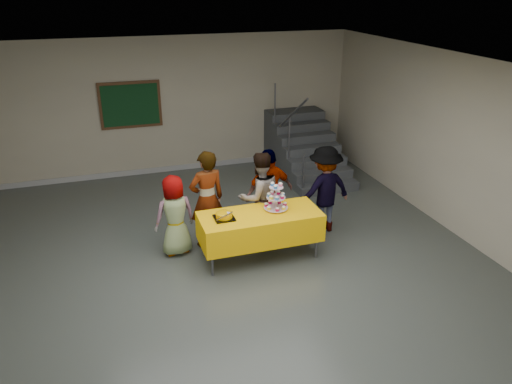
{
  "coord_description": "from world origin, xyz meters",
  "views": [
    {
      "loc": [
        -1.67,
        -5.86,
        4.11
      ],
      "look_at": [
        0.52,
        0.89,
        1.05
      ],
      "focal_mm": 35.0,
      "sensor_mm": 36.0,
      "label": 1
    }
  ],
  "objects_px": {
    "schoolchild_e": "(325,190)",
    "noticeboard": "(130,105)",
    "schoolchild_b": "(207,199)",
    "schoolchild_d": "(269,193)",
    "schoolchild_a": "(175,215)",
    "schoolchild_c": "(260,197)",
    "staircase": "(303,149)",
    "cupcake_stand": "(276,199)",
    "bake_table": "(260,226)",
    "bear_cake": "(224,215)"
  },
  "relations": [
    {
      "from": "bake_table",
      "to": "schoolchild_c",
      "type": "xyz_separation_m",
      "value": [
        0.19,
        0.6,
        0.22
      ]
    },
    {
      "from": "schoolchild_a",
      "to": "schoolchild_b",
      "type": "height_order",
      "value": "schoolchild_b"
    },
    {
      "from": "bear_cake",
      "to": "schoolchild_c",
      "type": "distance_m",
      "value": 0.96
    },
    {
      "from": "schoolchild_e",
      "to": "noticeboard",
      "type": "height_order",
      "value": "noticeboard"
    },
    {
      "from": "bear_cake",
      "to": "staircase",
      "type": "distance_m",
      "value": 4.41
    },
    {
      "from": "cupcake_stand",
      "to": "schoolchild_a",
      "type": "relative_size",
      "value": 0.34
    },
    {
      "from": "bake_table",
      "to": "staircase",
      "type": "bearing_deg",
      "value": 57.63
    },
    {
      "from": "bake_table",
      "to": "bear_cake",
      "type": "height_order",
      "value": "bear_cake"
    },
    {
      "from": "schoolchild_a",
      "to": "noticeboard",
      "type": "distance_m",
      "value": 3.84
    },
    {
      "from": "staircase",
      "to": "schoolchild_b",
      "type": "bearing_deg",
      "value": -135.87
    },
    {
      "from": "cupcake_stand",
      "to": "bear_cake",
      "type": "bearing_deg",
      "value": -175.34
    },
    {
      "from": "schoolchild_b",
      "to": "schoolchild_d",
      "type": "relative_size",
      "value": 1.06
    },
    {
      "from": "bake_table",
      "to": "cupcake_stand",
      "type": "xyz_separation_m",
      "value": [
        0.29,
        0.08,
        0.38
      ]
    },
    {
      "from": "schoolchild_c",
      "to": "schoolchild_b",
      "type": "bearing_deg",
      "value": -14.15
    },
    {
      "from": "schoolchild_a",
      "to": "staircase",
      "type": "distance_m",
      "value": 4.46
    },
    {
      "from": "bear_cake",
      "to": "schoolchild_d",
      "type": "height_order",
      "value": "schoolchild_d"
    },
    {
      "from": "bear_cake",
      "to": "schoolchild_d",
      "type": "xyz_separation_m",
      "value": [
        0.97,
        0.7,
        -0.06
      ]
    },
    {
      "from": "schoolchild_a",
      "to": "schoolchild_b",
      "type": "distance_m",
      "value": 0.58
    },
    {
      "from": "schoolchild_b",
      "to": "schoolchild_c",
      "type": "relative_size",
      "value": 1.06
    },
    {
      "from": "cupcake_stand",
      "to": "schoolchild_b",
      "type": "bearing_deg",
      "value": 148.54
    },
    {
      "from": "schoolchild_e",
      "to": "schoolchild_d",
      "type": "bearing_deg",
      "value": -16.93
    },
    {
      "from": "staircase",
      "to": "noticeboard",
      "type": "distance_m",
      "value": 3.93
    },
    {
      "from": "schoolchild_e",
      "to": "staircase",
      "type": "distance_m",
      "value": 3.02
    },
    {
      "from": "cupcake_stand",
      "to": "staircase",
      "type": "bearing_deg",
      "value": 60.61
    },
    {
      "from": "cupcake_stand",
      "to": "schoolchild_b",
      "type": "height_order",
      "value": "schoolchild_b"
    },
    {
      "from": "bear_cake",
      "to": "noticeboard",
      "type": "distance_m",
      "value": 4.44
    },
    {
      "from": "schoolchild_c",
      "to": "staircase",
      "type": "relative_size",
      "value": 0.64
    },
    {
      "from": "schoolchild_c",
      "to": "schoolchild_e",
      "type": "bearing_deg",
      "value": 168.0
    },
    {
      "from": "cupcake_stand",
      "to": "bake_table",
      "type": "bearing_deg",
      "value": -164.8
    },
    {
      "from": "schoolchild_c",
      "to": "schoolchild_e",
      "type": "xyz_separation_m",
      "value": [
        1.15,
        -0.05,
        -0.0
      ]
    },
    {
      "from": "cupcake_stand",
      "to": "schoolchild_a",
      "type": "xyz_separation_m",
      "value": [
        -1.51,
        0.49,
        -0.28
      ]
    },
    {
      "from": "bake_table",
      "to": "schoolchild_b",
      "type": "relative_size",
      "value": 1.15
    },
    {
      "from": "schoolchild_b",
      "to": "staircase",
      "type": "bearing_deg",
      "value": -146.72
    },
    {
      "from": "cupcake_stand",
      "to": "schoolchild_a",
      "type": "height_order",
      "value": "schoolchild_a"
    },
    {
      "from": "bake_table",
      "to": "schoolchild_a",
      "type": "relative_size",
      "value": 1.42
    },
    {
      "from": "schoolchild_e",
      "to": "noticeboard",
      "type": "relative_size",
      "value": 1.18
    },
    {
      "from": "bake_table",
      "to": "schoolchild_c",
      "type": "bearing_deg",
      "value": 72.16
    },
    {
      "from": "schoolchild_c",
      "to": "staircase",
      "type": "height_order",
      "value": "staircase"
    },
    {
      "from": "bake_table",
      "to": "bear_cake",
      "type": "relative_size",
      "value": 5.25
    },
    {
      "from": "bear_cake",
      "to": "schoolchild_e",
      "type": "relative_size",
      "value": 0.23
    },
    {
      "from": "schoolchild_d",
      "to": "schoolchild_a",
      "type": "bearing_deg",
      "value": -8.64
    },
    {
      "from": "schoolchild_b",
      "to": "noticeboard",
      "type": "relative_size",
      "value": 1.26
    },
    {
      "from": "cupcake_stand",
      "to": "noticeboard",
      "type": "xyz_separation_m",
      "value": [
        -1.79,
        4.2,
        0.66
      ]
    },
    {
      "from": "schoolchild_a",
      "to": "schoolchild_d",
      "type": "distance_m",
      "value": 1.64
    },
    {
      "from": "schoolchild_e",
      "to": "staircase",
      "type": "xyz_separation_m",
      "value": [
        0.84,
        2.89,
        -0.28
      ]
    },
    {
      "from": "bear_cake",
      "to": "schoolchild_a",
      "type": "height_order",
      "value": "schoolchild_a"
    },
    {
      "from": "cupcake_stand",
      "to": "schoolchild_e",
      "type": "xyz_separation_m",
      "value": [
        1.06,
        0.47,
        -0.17
      ]
    },
    {
      "from": "schoolchild_a",
      "to": "staircase",
      "type": "xyz_separation_m",
      "value": [
        3.41,
        2.88,
        -0.17
      ]
    },
    {
      "from": "schoolchild_c",
      "to": "schoolchild_d",
      "type": "xyz_separation_m",
      "value": [
        0.21,
        0.11,
        -0.0
      ]
    },
    {
      "from": "cupcake_stand",
      "to": "bear_cake",
      "type": "height_order",
      "value": "cupcake_stand"
    }
  ]
}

